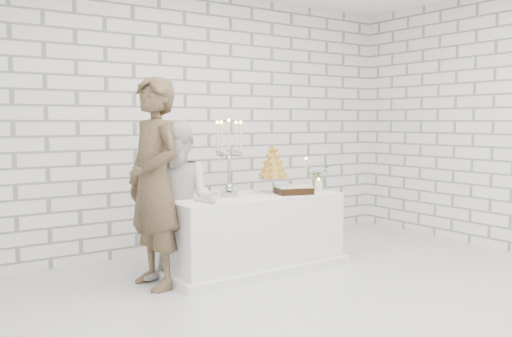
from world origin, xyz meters
name	(u,v)px	position (x,y,z in m)	size (l,w,h in m)	color
ground	(331,308)	(0.00, 0.00, 0.00)	(6.00, 5.00, 0.01)	silver
wall_back	(185,121)	(0.00, 2.50, 1.50)	(6.00, 0.01, 3.00)	white
cake_table	(251,232)	(0.15, 1.37, 0.38)	(1.80, 0.80, 0.75)	white
groom	(154,183)	(-0.92, 1.34, 0.95)	(0.69, 0.45, 1.89)	#483620
bride	(181,203)	(-0.69, 1.27, 0.75)	(0.73, 0.57, 1.50)	silver
candelabra	(229,158)	(-0.08, 1.42, 1.14)	(0.31, 0.31, 0.77)	#A3A3AD
croquembouche	(273,169)	(0.46, 1.41, 1.00)	(0.32, 0.32, 0.50)	olive
chocolate_cake	(294,190)	(0.56, 1.19, 0.79)	(0.35, 0.25, 0.08)	black
pillar_candle	(319,186)	(0.91, 1.20, 0.81)	(0.08, 0.08, 0.12)	white
extra_taper	(306,174)	(1.00, 1.52, 0.91)	(0.06, 0.06, 0.32)	beige
flowers	(319,178)	(0.99, 1.29, 0.88)	(0.24, 0.21, 0.27)	#506731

